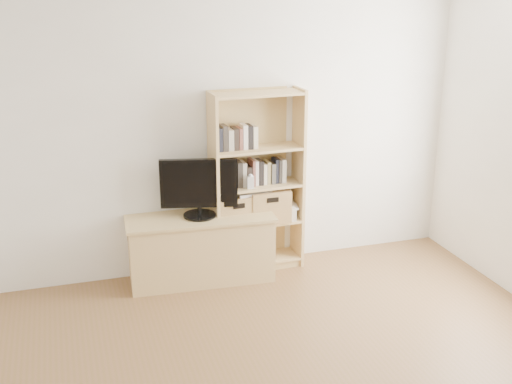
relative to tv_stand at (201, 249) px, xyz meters
name	(u,v)px	position (x,y,z in m)	size (l,w,h in m)	color
back_wall	(219,131)	(0.25, 0.24, 1.01)	(4.50, 0.02, 2.60)	silver
tv_stand	(201,249)	(0.00, 0.00, 0.00)	(1.26, 0.47, 0.58)	tan
bookshelf	(257,182)	(0.56, 0.09, 0.55)	(0.84, 0.30, 1.67)	tan
television	(199,188)	(0.00, 0.00, 0.58)	(0.67, 0.05, 0.52)	black
books_row_mid	(256,172)	(0.55, 0.11, 0.64)	(0.86, 0.17, 0.23)	beige
books_row_upper	(236,138)	(0.37, 0.10, 0.97)	(0.39, 0.14, 0.21)	beige
baby_monitor	(251,183)	(0.47, -0.01, 0.58)	(0.06, 0.04, 0.11)	white
basket_left	(234,209)	(0.33, 0.08, 0.32)	(0.34, 0.28, 0.28)	olive
basket_right	(268,204)	(0.66, 0.09, 0.33)	(0.37, 0.30, 0.30)	olive
laptop	(252,192)	(0.51, 0.08, 0.47)	(0.31, 0.22, 0.02)	white
magazine_stack	(286,212)	(0.84, 0.09, 0.23)	(0.17, 0.25, 0.11)	silver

